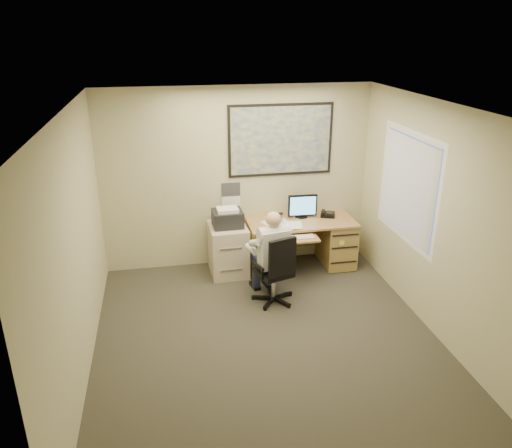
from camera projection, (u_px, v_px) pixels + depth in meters
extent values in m
cube|color=#322F26|center=(269.00, 343.00, 5.85)|extent=(4.00, 4.50, 0.00)
cube|color=white|center=(271.00, 110.00, 4.85)|extent=(4.00, 4.50, 0.00)
cube|color=#BFB891|center=(237.00, 178.00, 7.40)|extent=(4.00, 0.00, 2.70)
cube|color=#BFB891|center=(343.00, 369.00, 3.29)|extent=(4.00, 0.00, 2.70)
cube|color=#BFB891|center=(75.00, 252.00, 4.99)|extent=(0.00, 4.50, 2.70)
cube|color=#BFB891|center=(440.00, 224.00, 5.70)|extent=(0.00, 4.50, 2.70)
cube|color=#B17F4B|center=(301.00, 222.00, 7.44)|extent=(1.60, 0.75, 0.03)
cube|color=#AD8A46|center=(336.00, 242.00, 7.68)|extent=(0.45, 0.70, 0.70)
cube|color=#AD8A46|center=(250.00, 249.00, 7.44)|extent=(0.04, 0.70, 0.70)
cube|color=#AD8A46|center=(295.00, 231.00, 7.86)|extent=(1.55, 0.03, 0.55)
cylinder|color=black|center=(302.00, 216.00, 7.58)|extent=(0.18, 0.18, 0.02)
cube|color=black|center=(302.00, 205.00, 7.49)|extent=(0.44, 0.06, 0.33)
cube|color=#52A0E1|center=(303.00, 206.00, 7.47)|extent=(0.39, 0.02, 0.28)
cube|color=#B17F4B|center=(299.00, 239.00, 7.03)|extent=(0.55, 0.30, 0.02)
cube|color=beige|center=(299.00, 237.00, 7.02)|extent=(0.43, 0.14, 0.02)
cube|color=black|center=(328.00, 215.00, 7.61)|extent=(0.27, 0.25, 0.05)
cylinder|color=silver|center=(281.00, 220.00, 7.23)|extent=(0.08, 0.08, 0.18)
cylinder|color=white|center=(293.00, 214.00, 7.56)|extent=(0.09, 0.09, 0.11)
cube|color=white|center=(272.00, 222.00, 7.35)|extent=(0.60, 0.56, 0.02)
cube|color=#1E4C93|center=(281.00, 140.00, 7.29)|extent=(1.56, 0.03, 1.06)
cube|color=white|center=(231.00, 196.00, 7.47)|extent=(0.28, 0.01, 0.42)
cube|color=beige|center=(228.00, 249.00, 7.39)|extent=(0.55, 0.66, 0.75)
cube|color=black|center=(227.00, 218.00, 7.21)|extent=(0.44, 0.39, 0.24)
cube|color=white|center=(227.00, 210.00, 7.13)|extent=(0.31, 0.24, 0.05)
cylinder|color=silver|center=(273.00, 285.00, 6.66)|extent=(0.05, 0.05, 0.37)
cube|color=black|center=(274.00, 272.00, 6.59)|extent=(0.53, 0.53, 0.06)
cube|color=black|center=(272.00, 258.00, 6.28)|extent=(0.38, 0.17, 0.50)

